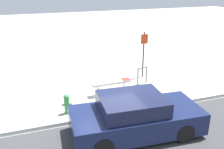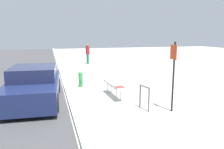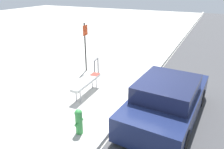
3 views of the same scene
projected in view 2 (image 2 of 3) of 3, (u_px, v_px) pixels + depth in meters
name	position (u px, v px, depth m)	size (l,w,h in m)	color
ground_plane	(69.00, 97.00, 8.94)	(60.00, 60.00, 0.00)	#ADAAA3
curb	(69.00, 95.00, 8.93)	(60.00, 0.20, 0.13)	#B7B7B2
bench	(114.00, 85.00, 8.86)	(1.74, 0.39, 0.58)	#99999E
bike_rack	(144.00, 95.00, 7.37)	(0.55, 0.16, 0.83)	#515156
sign_post	(173.00, 70.00, 7.03)	(0.36, 0.08, 2.30)	black
fire_hydrant	(81.00, 79.00, 10.57)	(0.36, 0.22, 0.77)	#338C3F
pedestrian	(88.00, 53.00, 18.71)	(0.42, 0.28, 1.71)	#267259
parked_car_near	(34.00, 86.00, 8.25)	(4.23, 2.06, 1.33)	black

